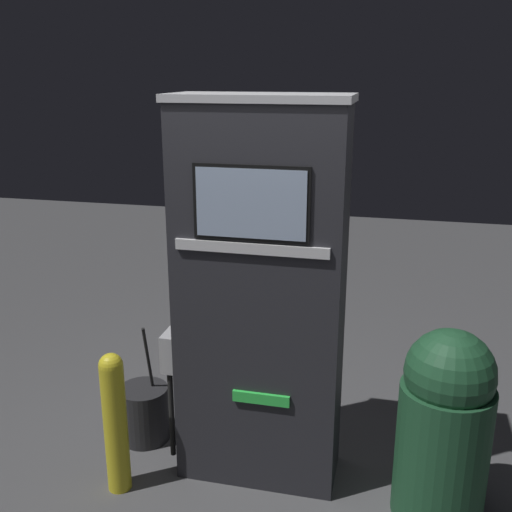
{
  "coord_description": "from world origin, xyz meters",
  "views": [
    {
      "loc": [
        0.7,
        -2.83,
        2.32
      ],
      "look_at": [
        0.0,
        0.1,
        1.38
      ],
      "focal_mm": 42.0,
      "sensor_mm": 36.0,
      "label": 1
    }
  ],
  "objects_px": {
    "squeegee_bucket": "(145,413)",
    "safety_bollard": "(115,419)",
    "trash_bin": "(444,425)",
    "gas_pump": "(260,298)"
  },
  "relations": [
    {
      "from": "trash_bin",
      "to": "squeegee_bucket",
      "type": "height_order",
      "value": "trash_bin"
    },
    {
      "from": "trash_bin",
      "to": "gas_pump",
      "type": "bearing_deg",
      "value": 171.71
    },
    {
      "from": "safety_bollard",
      "to": "squeegee_bucket",
      "type": "xyz_separation_m",
      "value": [
        -0.05,
        0.5,
        -0.27
      ]
    },
    {
      "from": "safety_bollard",
      "to": "trash_bin",
      "type": "height_order",
      "value": "trash_bin"
    },
    {
      "from": "gas_pump",
      "to": "safety_bollard",
      "type": "distance_m",
      "value": 1.06
    },
    {
      "from": "trash_bin",
      "to": "safety_bollard",
      "type": "bearing_deg",
      "value": -173.04
    },
    {
      "from": "squeegee_bucket",
      "to": "safety_bollard",
      "type": "bearing_deg",
      "value": -83.81
    },
    {
      "from": "safety_bollard",
      "to": "squeegee_bucket",
      "type": "bearing_deg",
      "value": 96.19
    },
    {
      "from": "gas_pump",
      "to": "squeegee_bucket",
      "type": "xyz_separation_m",
      "value": [
        -0.8,
        0.13,
        -0.93
      ]
    },
    {
      "from": "safety_bollard",
      "to": "squeegee_bucket",
      "type": "height_order",
      "value": "safety_bollard"
    }
  ]
}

